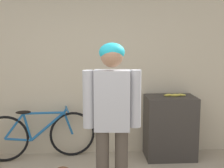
# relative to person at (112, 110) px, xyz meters

# --- Properties ---
(wall_back) EXTENTS (8.00, 0.07, 2.60)m
(wall_back) POSITION_rel_person_xyz_m (-0.33, 1.61, 0.24)
(wall_back) COLOR beige
(wall_back) RESTS_ON ground_plane
(side_shelf) EXTENTS (0.74, 0.51, 0.95)m
(side_shelf) POSITION_rel_person_xyz_m (0.96, 1.31, -0.59)
(side_shelf) COLOR #38332D
(side_shelf) RESTS_ON ground_plane
(person) EXTENTS (0.61, 0.25, 1.77)m
(person) POSITION_rel_person_xyz_m (0.00, 0.00, 0.00)
(person) COLOR #4C4238
(person) RESTS_ON ground_plane
(bicycle) EXTENTS (1.67, 0.46, 0.77)m
(bicycle) POSITION_rel_person_xyz_m (-1.01, 1.38, -0.69)
(bicycle) COLOR black
(bicycle) RESTS_ON ground_plane
(banana) EXTENTS (0.34, 0.09, 0.04)m
(banana) POSITION_rel_person_xyz_m (1.02, 1.31, -0.10)
(banana) COLOR #EAD64C
(banana) RESTS_ON side_shelf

